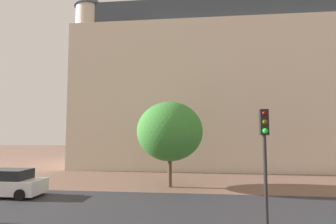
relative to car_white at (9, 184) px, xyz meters
name	(u,v)px	position (x,y,z in m)	size (l,w,h in m)	color
ground_plane	(174,208)	(10.11, -1.44, -0.76)	(120.00, 120.00, 0.00)	brown
street_asphalt_strip	(174,208)	(10.11, -1.44, -0.76)	(120.00, 6.56, 0.00)	#2D2D33
landmark_building	(208,87)	(12.83, 16.65, 8.54)	(29.76, 13.29, 29.85)	beige
car_white	(9,184)	(0.00, 0.00, 0.00)	(4.03, 1.96, 1.61)	silver
traffic_light_pole	(265,150)	(13.56, -5.60, 2.49)	(0.28, 0.34, 4.65)	black
tree_curb_far	(170,131)	(9.39, 3.64, 3.15)	(4.70, 4.70, 6.03)	brown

